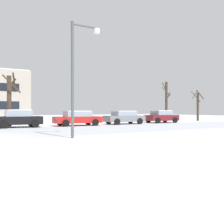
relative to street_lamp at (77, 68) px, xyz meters
name	(u,v)px	position (x,y,z in m)	size (l,w,h in m)	color
street_lamp	(77,68)	(0.00, 0.00, 0.00)	(1.72, 0.36, 6.28)	#4C4F54
parked_car_black	(18,118)	(-1.18, 10.36, -3.01)	(3.93, 2.14, 1.55)	black
parked_car_red	(78,118)	(4.23, 10.07, -3.06)	(4.59, 2.10, 1.45)	red
parked_car_gray	(124,117)	(9.63, 10.16, -3.06)	(4.36, 2.20, 1.43)	slate
parked_car_maroon	(162,116)	(15.04, 10.34, -3.05)	(3.99, 2.14, 1.47)	maroon
tree_far_mid	(166,101)	(18.79, 13.65, -1.01)	(1.31, 1.42, 5.37)	#423326
tree_far_left	(10,99)	(-1.63, 12.08, -1.24)	(1.66, 1.60, 4.92)	#423326
tree_far_right	(198,105)	(23.22, 12.09, -1.62)	(1.34, 1.49, 4.31)	#423326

